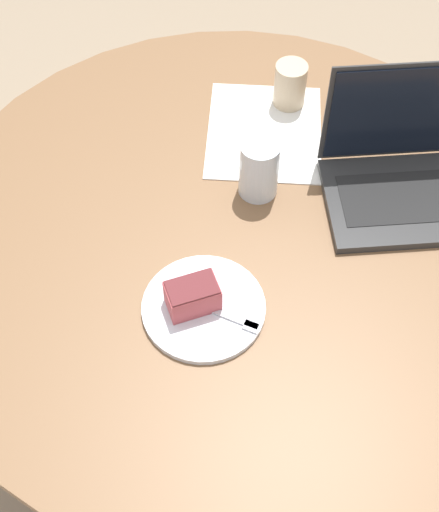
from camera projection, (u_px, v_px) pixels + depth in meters
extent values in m
plane|color=gray|center=(230.00, 391.00, 1.98)|extent=(12.00, 12.00, 0.00)
cylinder|color=brown|center=(230.00, 390.00, 1.97)|extent=(0.43, 0.43, 0.02)
cylinder|color=brown|center=(231.00, 326.00, 1.68)|extent=(0.10, 0.10, 0.69)
cylinder|color=brown|center=(234.00, 235.00, 1.39)|extent=(1.23, 1.23, 0.03)
cube|color=white|center=(264.00, 132.00, 1.53)|extent=(0.33, 0.29, 0.00)
cylinder|color=silver|center=(204.00, 308.00, 1.27)|extent=(0.22, 0.22, 0.01)
cube|color=#B74C51|center=(193.00, 297.00, 1.24)|extent=(0.07, 0.10, 0.06)
cube|color=maroon|center=(192.00, 287.00, 1.22)|extent=(0.07, 0.10, 0.00)
cube|color=silver|center=(214.00, 310.00, 1.26)|extent=(0.10, 0.15, 0.00)
cube|color=silver|center=(252.00, 325.00, 1.24)|extent=(0.04, 0.04, 0.00)
cylinder|color=#C6AD89|center=(290.00, 85.00, 1.54)|extent=(0.07, 0.07, 0.10)
cylinder|color=silver|center=(259.00, 168.00, 1.39)|extent=(0.08, 0.08, 0.13)
cube|color=#2D2D2D|center=(403.00, 200.00, 1.41)|extent=(0.24, 0.32, 0.02)
cube|color=black|center=(404.00, 197.00, 1.40)|extent=(0.14, 0.26, 0.00)
cube|color=#2D2D2D|center=(402.00, 111.00, 1.38)|extent=(0.02, 0.31, 0.23)
cube|color=black|center=(403.00, 113.00, 1.37)|extent=(0.02, 0.29, 0.22)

